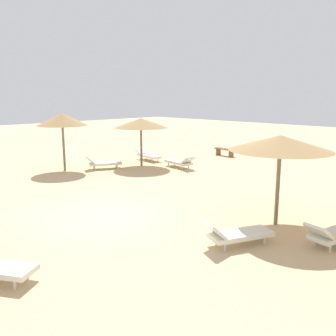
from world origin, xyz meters
TOP-DOWN VIEW (x-y plane):
  - ground_plane at (0.00, 0.00)m, footprint 80.00×80.00m
  - parasol_0 at (4.27, 3.37)m, footprint 3.00×3.00m
  - parasol_2 at (-5.70, 6.61)m, footprint 2.95×2.95m
  - parasol_3 at (-7.62, 2.97)m, footprint 2.57×2.57m
  - lounger_0 at (4.33, 1.19)m, footprint 1.34×1.98m
  - lounger_2 at (-3.84, 7.76)m, footprint 1.96×0.88m
  - lounger_3 at (-6.56, 4.62)m, footprint 1.41×1.97m
  - lounger_5 at (6.12, 3.03)m, footprint 1.02×1.98m
  - lounger_7 at (-6.83, 8.09)m, footprint 1.98×0.88m
  - bench_0 at (-4.53, 12.71)m, footprint 1.53×0.54m

SIDE VIEW (x-z plane):
  - ground_plane at x=0.00m, z-range 0.00..0.00m
  - lounger_7 at x=-6.83m, z-range -0.01..0.63m
  - lounger_2 at x=-3.84m, z-range -0.03..0.66m
  - lounger_5 at x=6.12m, z-range -0.04..0.67m
  - lounger_3 at x=-6.56m, z-range -0.05..0.69m
  - lounger_0 at x=4.33m, z-range -0.05..0.69m
  - bench_0 at x=-4.53m, z-range 0.10..0.59m
  - parasol_2 at x=-5.70m, z-range 1.05..3.70m
  - parasol_0 at x=4.27m, z-range 1.12..3.85m
  - parasol_3 at x=-7.62m, z-range 1.16..4.14m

